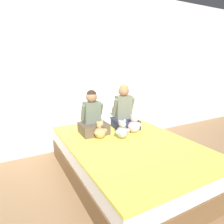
# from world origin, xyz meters

# --- Properties ---
(ground_plane) EXTENTS (14.00, 14.00, 0.00)m
(ground_plane) POSITION_xyz_m (0.00, 0.00, 0.00)
(ground_plane) COLOR #93704C
(wall_behind_bed) EXTENTS (8.00, 0.06, 2.50)m
(wall_behind_bed) POSITION_xyz_m (0.00, 1.16, 1.25)
(wall_behind_bed) COLOR silver
(wall_behind_bed) RESTS_ON ground_plane
(bed) EXTENTS (1.41, 2.03, 0.45)m
(bed) POSITION_xyz_m (0.00, 0.00, 0.22)
(bed) COLOR brown
(bed) RESTS_ON ground_plane
(child_on_left) EXTENTS (0.37, 0.34, 0.59)m
(child_on_left) POSITION_xyz_m (-0.26, 0.51, 0.67)
(child_on_left) COLOR brown
(child_on_left) RESTS_ON bed
(child_on_right) EXTENTS (0.37, 0.42, 0.63)m
(child_on_right) POSITION_xyz_m (0.25, 0.51, 0.68)
(child_on_right) COLOR #282D47
(child_on_right) RESTS_ON bed
(teddy_bear_held_by_left_child) EXTENTS (0.19, 0.15, 0.23)m
(teddy_bear_held_by_left_child) POSITION_xyz_m (-0.26, 0.28, 0.55)
(teddy_bear_held_by_left_child) COLOR tan
(teddy_bear_held_by_left_child) RESTS_ON bed
(teddy_bear_held_by_right_child) EXTENTS (0.22, 0.16, 0.26)m
(teddy_bear_held_by_right_child) POSITION_xyz_m (0.24, 0.25, 0.56)
(teddy_bear_held_by_right_child) COLOR #DBA3B2
(teddy_bear_held_by_right_child) RESTS_ON bed
(teddy_bear_between_children) EXTENTS (0.21, 0.16, 0.25)m
(teddy_bear_between_children) POSITION_xyz_m (-0.01, 0.15, 0.55)
(teddy_bear_between_children) COLOR #939399
(teddy_bear_between_children) RESTS_ON bed
(pillow_at_headboard) EXTENTS (0.48, 0.33, 0.11)m
(pillow_at_headboard) POSITION_xyz_m (0.00, 0.82, 0.51)
(pillow_at_headboard) COLOR white
(pillow_at_headboard) RESTS_ON bed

